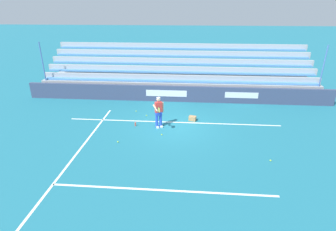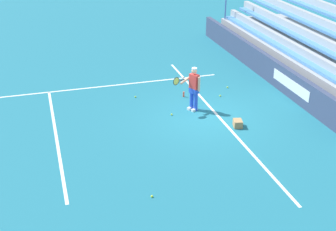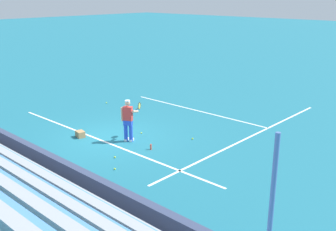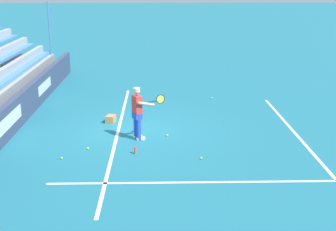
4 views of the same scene
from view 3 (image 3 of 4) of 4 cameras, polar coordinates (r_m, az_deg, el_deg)
The scene contains 13 objects.
ground_plane at distance 16.48m, azimuth -7.98°, elevation -3.26°, with size 160.00×160.00×0.00m, color #1E6B7F.
court_baseline_white at distance 16.19m, azimuth -9.34°, elevation -3.70°, with size 12.00×0.10×0.01m, color white.
court_sideline_white at distance 16.82m, azimuth 11.85°, elevation -3.03°, with size 0.10×12.00×0.01m, color white.
court_service_line_white at distance 20.21m, azimuth 4.10°, elevation 0.76°, with size 8.22×0.10×0.01m, color white.
back_wall_sponsor_board at distance 14.27m, azimuth -20.77°, elevation -5.22°, with size 20.89×0.25×1.10m.
tennis_player at distance 15.79m, azimuth -5.77°, elevation -0.66°, with size 0.56×1.07×1.71m.
ball_box_cardboard at distance 16.80m, azimuth -12.61°, elevation -2.64°, with size 0.40×0.30×0.26m, color #A87F51.
tennis_ball_stray_back at distance 16.85m, azimuth -3.89°, elevation -2.54°, with size 0.07×0.07×0.07m, color #CCE533.
tennis_ball_midcourt at distance 16.19m, azimuth 3.57°, elevation -3.38°, with size 0.07×0.07×0.07m, color #CCE533.
tennis_ball_near_player at distance 21.68m, azimuth -8.92°, elevation 1.82°, with size 0.07×0.07×0.07m, color #CCE533.
tennis_ball_on_baseline at distance 14.53m, azimuth -7.72°, elevation -6.01°, with size 0.07×0.07×0.07m, color #CCE533.
tennis_ball_far_right at distance 13.60m, azimuth -7.74°, elevation -7.69°, with size 0.07×0.07×0.07m, color #CCE533.
water_bottle at distance 15.13m, azimuth -2.51°, elevation -4.57°, with size 0.07×0.07×0.22m, color #EA4C33.
Camera 3 is at (12.03, -9.69, 5.74)m, focal length 42.00 mm.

